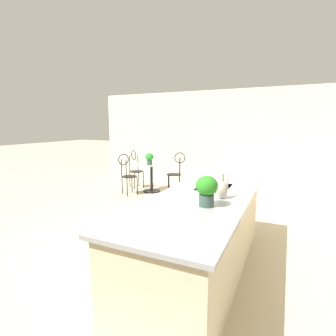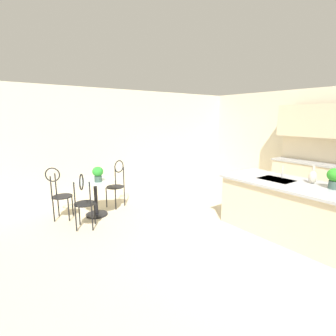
{
  "view_description": "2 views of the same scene",
  "coord_description": "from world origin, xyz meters",
  "px_view_note": "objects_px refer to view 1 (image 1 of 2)",
  "views": [
    {
      "loc": [
        3.11,
        1.73,
        1.75
      ],
      "look_at": [
        -1.59,
        -0.46,
        0.88
      ],
      "focal_mm": 27.81,
      "sensor_mm": 36.0,
      "label": 1
    },
    {
      "loc": [
        2.13,
        -3.26,
        2.0
      ],
      "look_at": [
        -1.48,
        -0.6,
        1.1
      ],
      "focal_mm": 27.39,
      "sensor_mm": 36.0,
      "label": 2
    }
  ],
  "objects_px": {
    "chair_near_window": "(176,170)",
    "vase_on_counter": "(222,189)",
    "bistro_table": "(152,175)",
    "chair_by_island": "(127,172)",
    "chair_toward_desk": "(135,167)",
    "potted_plant_counter_near": "(207,189)",
    "potted_plant_on_table": "(149,158)"
  },
  "relations": [
    {
      "from": "chair_near_window",
      "to": "vase_on_counter",
      "type": "relative_size",
      "value": 3.62
    },
    {
      "from": "bistro_table",
      "to": "chair_near_window",
      "type": "xyz_separation_m",
      "value": [
        -0.26,
        0.59,
        0.13
      ]
    },
    {
      "from": "chair_by_island",
      "to": "vase_on_counter",
      "type": "xyz_separation_m",
      "value": [
        2.5,
        2.97,
        0.46
      ]
    },
    {
      "from": "chair_near_window",
      "to": "chair_toward_desk",
      "type": "bearing_deg",
      "value": -89.14
    },
    {
      "from": "chair_toward_desk",
      "to": "bistro_table",
      "type": "bearing_deg",
      "value": 69.38
    },
    {
      "from": "chair_toward_desk",
      "to": "potted_plant_counter_near",
      "type": "height_order",
      "value": "potted_plant_counter_near"
    },
    {
      "from": "chair_toward_desk",
      "to": "potted_plant_on_table",
      "type": "distance_m",
      "value": 0.83
    },
    {
      "from": "potted_plant_counter_near",
      "to": "chair_toward_desk",
      "type": "bearing_deg",
      "value": -139.09
    },
    {
      "from": "chair_toward_desk",
      "to": "vase_on_counter",
      "type": "distance_m",
      "value": 4.59
    },
    {
      "from": "vase_on_counter",
      "to": "chair_by_island",
      "type": "bearing_deg",
      "value": -130.1
    },
    {
      "from": "chair_near_window",
      "to": "potted_plant_counter_near",
      "type": "distance_m",
      "value": 4.12
    },
    {
      "from": "chair_by_island",
      "to": "potted_plant_counter_near",
      "type": "xyz_separation_m",
      "value": [
        2.85,
        2.89,
        0.53
      ]
    },
    {
      "from": "bistro_table",
      "to": "potted_plant_on_table",
      "type": "height_order",
      "value": "potted_plant_on_table"
    },
    {
      "from": "bistro_table",
      "to": "potted_plant_counter_near",
      "type": "height_order",
      "value": "potted_plant_counter_near"
    },
    {
      "from": "chair_by_island",
      "to": "potted_plant_on_table",
      "type": "height_order",
      "value": "chair_by_island"
    },
    {
      "from": "chair_near_window",
      "to": "chair_by_island",
      "type": "bearing_deg",
      "value": -52.11
    },
    {
      "from": "bistro_table",
      "to": "chair_toward_desk",
      "type": "distance_m",
      "value": 0.7
    },
    {
      "from": "bistro_table",
      "to": "potted_plant_counter_near",
      "type": "relative_size",
      "value": 2.51
    },
    {
      "from": "potted_plant_on_table",
      "to": "vase_on_counter",
      "type": "xyz_separation_m",
      "value": [
        2.88,
        2.54,
        0.12
      ]
    },
    {
      "from": "chair_near_window",
      "to": "potted_plant_on_table",
      "type": "relative_size",
      "value": 3.48
    },
    {
      "from": "chair_near_window",
      "to": "chair_by_island",
      "type": "xyz_separation_m",
      "value": [
        0.78,
        -1.0,
        0.0
      ]
    },
    {
      "from": "chair_toward_desk",
      "to": "chair_by_island",
      "type": "bearing_deg",
      "value": 17.22
    },
    {
      "from": "bistro_table",
      "to": "potted_plant_on_table",
      "type": "relative_size",
      "value": 2.67
    },
    {
      "from": "chair_toward_desk",
      "to": "potted_plant_counter_near",
      "type": "relative_size",
      "value": 3.27
    },
    {
      "from": "bistro_table",
      "to": "chair_toward_desk",
      "type": "relative_size",
      "value": 0.77
    },
    {
      "from": "chair_near_window",
      "to": "chair_toward_desk",
      "type": "height_order",
      "value": "same"
    },
    {
      "from": "chair_toward_desk",
      "to": "vase_on_counter",
      "type": "xyz_separation_m",
      "value": [
        3.26,
        3.2,
        0.46
      ]
    },
    {
      "from": "vase_on_counter",
      "to": "chair_toward_desk",
      "type": "bearing_deg",
      "value": -135.49
    },
    {
      "from": "chair_by_island",
      "to": "vase_on_counter",
      "type": "bearing_deg",
      "value": 49.9
    },
    {
      "from": "chair_near_window",
      "to": "chair_by_island",
      "type": "distance_m",
      "value": 1.27
    },
    {
      "from": "chair_by_island",
      "to": "potted_plant_counter_near",
      "type": "distance_m",
      "value": 4.09
    },
    {
      "from": "bistro_table",
      "to": "potted_plant_counter_near",
      "type": "bearing_deg",
      "value": 36.42
    }
  ]
}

